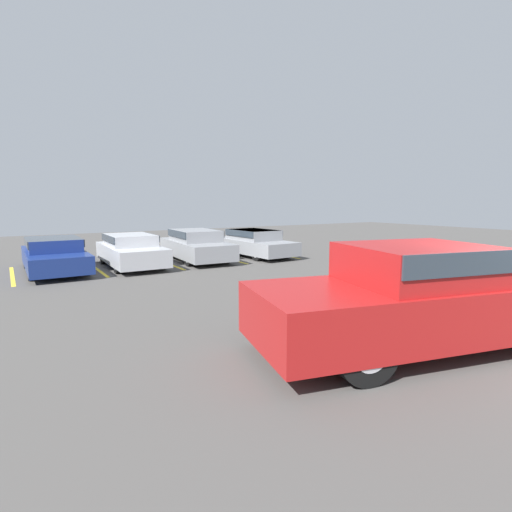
{
  "coord_description": "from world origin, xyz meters",
  "views": [
    {
      "loc": [
        -7.15,
        -3.12,
        2.47
      ],
      "look_at": [
        -1.46,
        5.92,
        1.0
      ],
      "focal_mm": 28.0,
      "sensor_mm": 36.0,
      "label": 1
    }
  ],
  "objects_px": {
    "parked_sedan_c": "(196,244)",
    "parked_sedan_d": "(254,242)",
    "pickup_truck": "(431,296)",
    "parked_sedan_b": "(131,250)",
    "parked_sedan_a": "(54,254)"
  },
  "relations": [
    {
      "from": "parked_sedan_d",
      "to": "parked_sedan_c",
      "type": "bearing_deg",
      "value": -96.75
    },
    {
      "from": "parked_sedan_d",
      "to": "parked_sedan_a",
      "type": "bearing_deg",
      "value": -94.82
    },
    {
      "from": "parked_sedan_c",
      "to": "parked_sedan_a",
      "type": "bearing_deg",
      "value": -87.63
    },
    {
      "from": "parked_sedan_c",
      "to": "parked_sedan_d",
      "type": "bearing_deg",
      "value": 89.44
    },
    {
      "from": "parked_sedan_a",
      "to": "parked_sedan_b",
      "type": "xyz_separation_m",
      "value": [
        2.59,
        -0.29,
        0.01
      ]
    },
    {
      "from": "pickup_truck",
      "to": "parked_sedan_c",
      "type": "height_order",
      "value": "pickup_truck"
    },
    {
      "from": "parked_sedan_a",
      "to": "pickup_truck",
      "type": "bearing_deg",
      "value": 21.6
    },
    {
      "from": "parked_sedan_b",
      "to": "parked_sedan_a",
      "type": "bearing_deg",
      "value": -95.38
    },
    {
      "from": "parked_sedan_b",
      "to": "parked_sedan_d",
      "type": "bearing_deg",
      "value": 90.98
    },
    {
      "from": "parked_sedan_c",
      "to": "parked_sedan_d",
      "type": "distance_m",
      "value": 2.78
    },
    {
      "from": "pickup_truck",
      "to": "parked_sedan_b",
      "type": "bearing_deg",
      "value": 113.89
    },
    {
      "from": "pickup_truck",
      "to": "parked_sedan_c",
      "type": "relative_size",
      "value": 1.39
    },
    {
      "from": "parked_sedan_b",
      "to": "parked_sedan_d",
      "type": "distance_m",
      "value": 5.53
    },
    {
      "from": "pickup_truck",
      "to": "parked_sedan_d",
      "type": "xyz_separation_m",
      "value": [
        3.51,
        11.28,
        -0.25
      ]
    },
    {
      "from": "parked_sedan_b",
      "to": "parked_sedan_c",
      "type": "relative_size",
      "value": 0.93
    }
  ]
}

